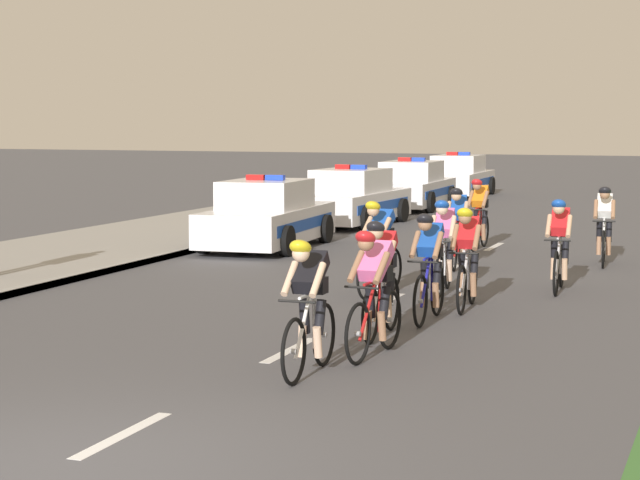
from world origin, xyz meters
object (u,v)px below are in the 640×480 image
Objects in this scene: cyclist_third at (381,277)px; cyclist_seventh at (444,245)px; cyclist_ninth at (458,227)px; police_car_nearest at (267,217)px; cyclist_second at (374,291)px; cyclist_eighth at (559,244)px; cyclist_fifth at (467,257)px; cyclist_eleventh at (479,213)px; cyclist_tenth at (604,224)px; cyclist_lead at (309,305)px; cyclist_fourth at (429,265)px; police_car_furthest at (459,177)px; police_car_third at (412,187)px; police_car_second at (352,199)px; cyclist_sixth at (380,247)px.

cyclist_seventh is (-0.16, 3.89, 0.00)m from cyclist_third.
police_car_nearest is at bearing 158.40° from cyclist_ninth.
cyclist_second is 1.00× the size of cyclist_eighth.
police_car_nearest is at bearing 132.73° from cyclist_fifth.
cyclist_seventh is at bearing 92.40° from cyclist_third.
cyclist_third and cyclist_eleventh have the same top height.
cyclist_tenth is at bearing -3.68° from police_car_nearest.
police_car_nearest is at bearing 115.11° from cyclist_lead.
cyclist_second is 1.00× the size of cyclist_fourth.
cyclist_fifth is 1.00× the size of cyclist_eleventh.
cyclist_eleventh is (-1.28, 11.43, 0.00)m from cyclist_second.
cyclist_tenth is at bearing 77.69° from cyclist_fourth.
cyclist_ninth is 0.39× the size of police_car_furthest.
cyclist_seventh is 1.00× the size of cyclist_tenth.
cyclist_fourth is 19.86m from police_car_third.
police_car_third is at bearing 89.99° from police_car_second.
police_car_nearest is 17.59m from police_car_furthest.
cyclist_fifth and cyclist_sixth have the same top height.
cyclist_fourth is at bearing -110.44° from cyclist_eighth.
police_car_furthest is (-5.64, 27.66, -0.11)m from cyclist_second.
cyclist_eighth is 8.06m from police_car_nearest.
cyclist_eleventh is 0.38× the size of police_car_second.
cyclist_seventh is at bearing -82.53° from cyclist_eleventh.
cyclist_fifth is 1.00× the size of cyclist_tenth.
cyclist_fourth is at bearing -66.99° from police_car_second.
cyclist_lead is 12.65m from cyclist_eleventh.
police_car_third reaches higher than cyclist_fourth.
police_car_second is at bearing 135.03° from cyclist_eleventh.
cyclist_eleventh is at bearing -44.97° from police_car_second.
cyclist_second is 1.00× the size of cyclist_ninth.
cyclist_tenth is (1.91, 10.79, 0.00)m from cyclist_lead.
cyclist_eighth is 0.39× the size of police_car_furthest.
cyclist_sixth is 5.87m from cyclist_tenth.
cyclist_fifth is 0.39× the size of police_car_furthest.
cyclist_sixth is at bearing -95.50° from cyclist_ninth.
police_car_third reaches higher than cyclist_sixth.
cyclist_fourth is (0.28, 1.31, 0.00)m from cyclist_third.
police_car_furthest is (-5.19, 22.57, -0.11)m from cyclist_seventh.
cyclist_second and cyclist_seventh have the same top height.
cyclist_tenth is at bearing -40.71° from police_car_second.
police_car_nearest is (-5.64, 10.07, -0.11)m from cyclist_second.
cyclist_second is at bearing -75.34° from police_car_third.
cyclist_tenth is (2.88, 5.12, 0.00)m from cyclist_sixth.
cyclist_lead and cyclist_fourth have the same top height.
cyclist_tenth is at bearing 80.87° from cyclist_second.
cyclist_eighth is at bearing -94.39° from cyclist_tenth.
police_car_furthest is at bearing 100.51° from cyclist_sixth.
cyclist_ninth is at bearing 99.70° from cyclist_fourth.
cyclist_lead is at bearing -64.89° from police_car_nearest.
police_car_third reaches higher than cyclist_eighth.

